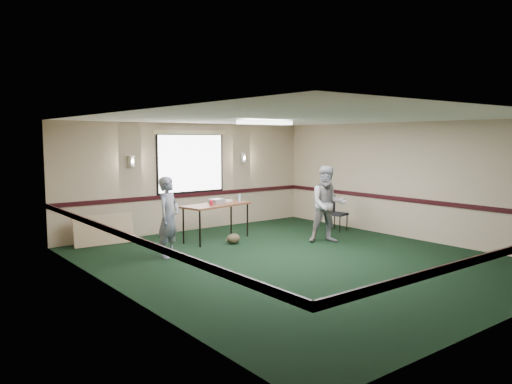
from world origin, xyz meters
TOP-DOWN VIEW (x-y plane):
  - ground at (0.00, 0.00)m, footprint 8.00×8.00m
  - room_shell at (0.00, 2.12)m, footprint 8.00×8.02m
  - folding_table at (-0.18, 2.54)m, footprint 1.77×0.99m
  - projector at (-0.12, 2.63)m, footprint 0.36×0.32m
  - game_console at (0.26, 2.73)m, footprint 0.21×0.19m
  - red_cup at (-0.39, 2.43)m, footprint 0.07×0.07m
  - water_bottle at (0.49, 2.57)m, footprint 0.05×0.05m
  - duffel_bag at (-0.13, 1.95)m, footprint 0.33×0.25m
  - cable_coil at (0.08, 2.28)m, footprint 0.39×0.39m
  - folded_table at (-2.42, 3.60)m, footprint 1.32×0.27m
  - conference_chair at (2.84, 1.73)m, footprint 0.51×0.53m
  - person_left at (-1.83, 1.71)m, footprint 0.69×0.62m
  - person_right at (1.65, 0.81)m, footprint 1.05×1.00m

SIDE VIEW (x-z plane):
  - ground at x=0.00m, z-range 0.00..0.00m
  - cable_coil at x=0.08m, z-range 0.00..0.02m
  - duffel_bag at x=-0.13m, z-range 0.00..0.23m
  - folded_table at x=-2.42m, z-range 0.00..0.67m
  - conference_chair at x=2.84m, z-range 0.07..0.95m
  - folding_table at x=-0.18m, z-range 0.36..1.19m
  - person_left at x=-1.83m, z-range 0.00..1.58m
  - game_console at x=0.26m, z-range 0.83..0.88m
  - person_right at x=1.65m, z-range 0.00..1.72m
  - projector at x=-0.12m, z-range 0.83..0.94m
  - red_cup at x=-0.39m, z-range 0.83..0.94m
  - water_bottle at x=0.49m, z-range 0.83..1.01m
  - room_shell at x=0.00m, z-range -2.42..5.58m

